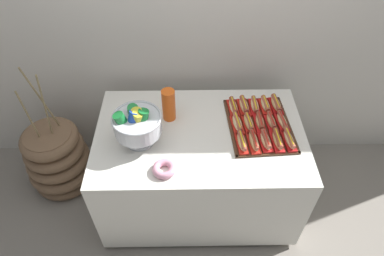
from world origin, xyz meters
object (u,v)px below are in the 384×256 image
hot_dog_0 (242,142)px  punch_bowl (137,123)px  hot_dog_6 (249,123)px  hot_dog_9 (282,121)px  hot_dog_5 (237,123)px  hot_dog_12 (255,106)px  hot_dog_1 (254,141)px  donut (164,169)px  hot_dog_14 (276,104)px  hot_dog_3 (277,140)px  buffet_table (199,167)px  hot_dog_4 (289,139)px  hot_dog_13 (265,105)px  hot_dog_8 (271,121)px  hot_dog_7 (260,122)px  floor_vase (58,159)px  hot_dog_10 (233,107)px  hot_dog_2 (266,141)px  serving_tray (259,125)px  cup_stack (169,105)px  hot_dog_11 (244,106)px

hot_dog_0 → punch_bowl: 0.66m
hot_dog_6 → hot_dog_9: size_ratio=1.04×
hot_dog_5 → hot_dog_6: size_ratio=0.99×
hot_dog_9 → hot_dog_12: bearing=135.8°
hot_dog_1 → donut: bearing=-160.5°
donut → hot_dog_14: bearing=35.5°
punch_bowl → hot_dog_3: bearing=-2.5°
buffet_table → hot_dog_4: 0.69m
hot_dog_13 → hot_dog_8: bearing=-86.5°
hot_dog_7 → hot_dog_14: (0.14, 0.17, 0.00)m
floor_vase → hot_dog_10: size_ratio=6.35×
hot_dog_2 → hot_dog_3: 0.08m
floor_vase → hot_dog_9: (1.65, -0.13, 0.52)m
floor_vase → hot_dog_6: 1.53m
hot_dog_14 → hot_dog_10: bearing=-176.5°
hot_dog_13 → punch_bowl: bearing=-161.0°
serving_tray → hot_dog_12: size_ratio=3.28×
hot_dog_9 → hot_dog_12: size_ratio=1.06×
floor_vase → hot_dog_10: 1.44m
hot_dog_8 → hot_dog_1: bearing=-128.7°
buffet_table → cup_stack: 0.54m
hot_dog_3 → hot_dog_9: size_ratio=1.04×
hot_dog_3 → hot_dog_1: bearing=-176.5°
hot_dog_5 → hot_dog_6: 0.08m
hot_dog_8 → cup_stack: 0.68m
hot_dog_1 → hot_dog_0: bearing=-176.5°
hot_dog_3 → punch_bowl: size_ratio=0.60×
hot_dog_3 → hot_dog_13: size_ratio=1.09×
serving_tray → hot_dog_11: (-0.09, 0.16, 0.03)m
hot_dog_0 → hot_dog_5: 0.17m
hot_dog_13 → hot_dog_3: bearing=-86.5°
hot_dog_14 → floor_vase: bearing=-178.7°
donut → hot_dog_7: bearing=30.7°
hot_dog_11 → donut: size_ratio=1.30×
hot_dog_0 → hot_dog_12: bearing=69.1°
floor_vase → hot_dog_0: bearing=-12.8°
hot_dog_3 → hot_dog_6: 0.22m
hot_dog_10 → punch_bowl: punch_bowl is taller
buffet_table → hot_dog_4: hot_dog_4 is taller
hot_dog_3 → hot_dog_7: size_ratio=1.11×
serving_tray → punch_bowl: bearing=-171.1°
hot_dog_8 → hot_dog_9: size_ratio=0.89×
hot_dog_3 → hot_dog_11: bearing=118.0°
hot_dog_1 → donut: size_ratio=1.31×
hot_dog_5 → hot_dog_11: 0.18m
buffet_table → hot_dog_8: 0.62m
serving_tray → hot_dog_12: 0.17m
hot_dog_13 → hot_dog_7: bearing=-110.9°
hot_dog_7 → hot_dog_13: (0.06, 0.17, -0.00)m
hot_dog_2 → hot_dog_10: (-0.17, 0.32, -0.00)m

